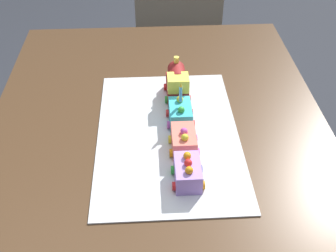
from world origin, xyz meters
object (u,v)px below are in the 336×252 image
object	(u,v)px
cake_locomotive	(177,84)
birthday_candle	(181,93)
cake_car_hopper_lavender	(188,172)
cake_car_caboose_turquoise	(180,114)
chair	(178,44)
cake_car_gondola_coral	(184,141)
dining_table	(160,167)

from	to	relation	value
cake_locomotive	birthday_candle	distance (m)	0.14
cake_car_hopper_lavender	cake_car_caboose_turquoise	bearing A→B (deg)	180.00
cake_car_hopper_lavender	chair	bearing A→B (deg)	176.73
cake_locomotive	cake_car_gondola_coral	bearing A→B (deg)	0.00
chair	cake_locomotive	world-z (taller)	same
cake_car_gondola_coral	cake_car_hopper_lavender	xyz separation A→B (m)	(0.12, 0.00, 0.00)
chair	birthday_candle	size ratio (longest dim) A/B	14.05
dining_table	cake_locomotive	xyz separation A→B (m)	(-0.20, 0.06, 0.16)
cake_car_caboose_turquoise	cake_car_hopper_lavender	size ratio (longest dim) A/B	1.00
chair	cake_car_gondola_coral	distance (m)	1.12
chair	cake_car_hopper_lavender	bearing A→B (deg)	90.19
chair	cake_car_hopper_lavender	xyz separation A→B (m)	(1.19, -0.07, 0.30)
chair	cake_car_caboose_turquoise	xyz separation A→B (m)	(0.96, -0.07, 0.30)
cake_car_caboose_turquoise	birthday_candle	size ratio (longest dim) A/B	1.63
cake_locomotive	cake_car_hopper_lavender	xyz separation A→B (m)	(0.36, 0.00, -0.02)
cake_car_gondola_coral	birthday_candle	bearing A→B (deg)	-180.00
dining_table	cake_car_caboose_turquoise	world-z (taller)	cake_car_caboose_turquoise
cake_car_gondola_coral	dining_table	bearing A→B (deg)	-124.47
cake_locomotive	cake_car_gondola_coral	xyz separation A→B (m)	(0.25, 0.00, -0.02)
cake_car_hopper_lavender	birthday_candle	xyz separation A→B (m)	(-0.24, -0.00, 0.07)
chair	cake_car_gondola_coral	xyz separation A→B (m)	(1.08, -0.07, 0.30)
chair	cake_car_caboose_turquoise	world-z (taller)	chair
chair	cake_car_caboose_turquoise	distance (m)	1.01
cake_car_caboose_turquoise	birthday_candle	distance (m)	0.07
birthday_candle	chair	bearing A→B (deg)	175.91
cake_car_gondola_coral	chair	bearing A→B (deg)	176.37
chair	cake_locomotive	xyz separation A→B (m)	(0.83, -0.07, 0.32)
dining_table	cake_car_hopper_lavender	bearing A→B (deg)	21.64
cake_car_gondola_coral	cake_car_hopper_lavender	size ratio (longest dim) A/B	1.00
dining_table	birthday_candle	xyz separation A→B (m)	(-0.08, 0.06, 0.21)
cake_car_gondola_coral	birthday_candle	size ratio (longest dim) A/B	1.63
cake_locomotive	cake_car_caboose_turquoise	xyz separation A→B (m)	(0.13, 0.00, -0.02)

